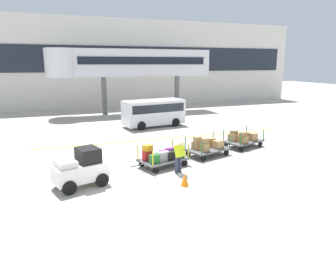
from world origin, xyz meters
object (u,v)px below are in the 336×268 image
object	(u,v)px
safety_cone_near	(185,180)
baggage_tug	(81,169)
baggage_handler	(179,155)
baggage_cart_lead	(163,156)
baggage_cart_tail	(243,139)
shuttle_van	(154,111)
baggage_cart_middle	(207,146)

from	to	relation	value
safety_cone_near	baggage_tug	bearing A→B (deg)	159.60
baggage_handler	baggage_cart_lead	bearing A→B (deg)	109.10
baggage_cart_tail	shuttle_van	world-z (taller)	shuttle_van
shuttle_van	baggage_tug	bearing A→B (deg)	-121.60
baggage_cart_middle	baggage_handler	xyz separation A→B (m)	(-2.50, -2.02, 0.34)
shuttle_van	baggage_handler	bearing A→B (deg)	-102.07
shuttle_van	safety_cone_near	xyz separation A→B (m)	(-2.69, -12.30, -0.96)
baggage_cart_tail	baggage_handler	world-z (taller)	baggage_handler
baggage_tug	safety_cone_near	bearing A→B (deg)	-20.40
baggage_cart_middle	safety_cone_near	world-z (taller)	baggage_cart_middle
baggage_cart_lead	shuttle_van	world-z (taller)	shuttle_van
baggage_handler	safety_cone_near	distance (m)	1.65
baggage_cart_lead	baggage_cart_tail	distance (m)	5.99
baggage_cart_lead	safety_cone_near	world-z (taller)	baggage_cart_lead
baggage_cart_middle	safety_cone_near	bearing A→B (deg)	-129.29
baggage_cart_tail	baggage_handler	size ratio (longest dim) A/B	1.97
baggage_cart_tail	baggage_handler	xyz separation A→B (m)	(-5.34, -2.88, 0.34)
baggage_cart_lead	safety_cone_near	bearing A→B (deg)	-89.50
baggage_cart_lead	safety_cone_near	size ratio (longest dim) A/B	5.60
shuttle_van	safety_cone_near	bearing A→B (deg)	-102.33
baggage_cart_lead	baggage_tug	bearing A→B (deg)	-163.55
baggage_handler	safety_cone_near	size ratio (longest dim) A/B	2.84
baggage_cart_middle	safety_cone_near	distance (m)	4.55
baggage_cart_tail	shuttle_van	distance (m)	8.51
safety_cone_near	baggage_handler	bearing A→B (deg)	75.84
baggage_tug	baggage_cart_middle	world-z (taller)	baggage_tug
baggage_tug	baggage_cart_tail	size ratio (longest dim) A/B	0.75
baggage_cart_middle	shuttle_van	size ratio (longest dim) A/B	0.61
baggage_cart_tail	shuttle_van	size ratio (longest dim) A/B	0.61
baggage_tug	baggage_cart_tail	bearing A→B (deg)	16.64
baggage_cart_tail	safety_cone_near	size ratio (longest dim) A/B	5.60
baggage_cart_lead	baggage_handler	size ratio (longest dim) A/B	1.97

